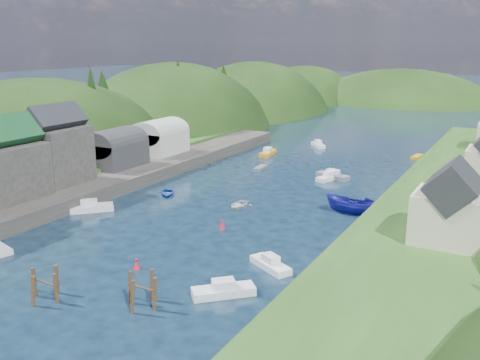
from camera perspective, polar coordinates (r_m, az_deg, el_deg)
The scene contains 13 objects.
ground at distance 90.97m, azimuth 6.69°, elevation 0.64°, with size 600.00×600.00×0.00m, color black.
hillside_left at distance 135.65m, azimuth -7.12°, elevation 1.82°, with size 44.00×245.56×52.00m.
far_hills at distance 210.91m, azimuth 19.85°, elevation 4.89°, with size 103.00×68.00×44.00m.
hill_trees at distance 101.64m, azimuth 9.88°, elevation 8.36°, with size 92.79×150.75×12.37m.
quay_left at distance 79.83m, azimuth -18.17°, elevation -1.26°, with size 12.00×110.00×2.00m, color #2D2B28.
terrace_left_grass at distance 84.90m, azimuth -21.43°, elevation -0.44°, with size 12.00×110.00×2.50m, color #234719.
boat_sheds at distance 93.69m, azimuth -10.79°, elevation 4.19°, with size 7.00×21.00×7.50m.
terrace_right at distance 75.27m, azimuth 21.60°, elevation -2.36°, with size 16.00×120.00×2.40m, color #234719.
piling_cluster_near at distance 50.25m, azimuth -20.06°, elevation -10.75°, with size 3.15×2.95×3.32m.
piling_cluster_far at distance 46.84m, azimuth -10.38°, elevation -11.83°, with size 3.11×2.91×3.54m.
channel_buoy_near at distance 54.40m, azimuth -10.97°, elevation -8.81°, with size 0.70×0.70×1.10m.
channel_buoy_far at distance 64.28m, azimuth -1.92°, elevation -4.81°, with size 0.70×0.70×1.10m.
moored_boats at distance 67.19m, azimuth -2.81°, elevation -3.73°, with size 36.75×91.79×2.49m.
Camera 1 is at (32.92, -31.92, 21.92)m, focal length 40.00 mm.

